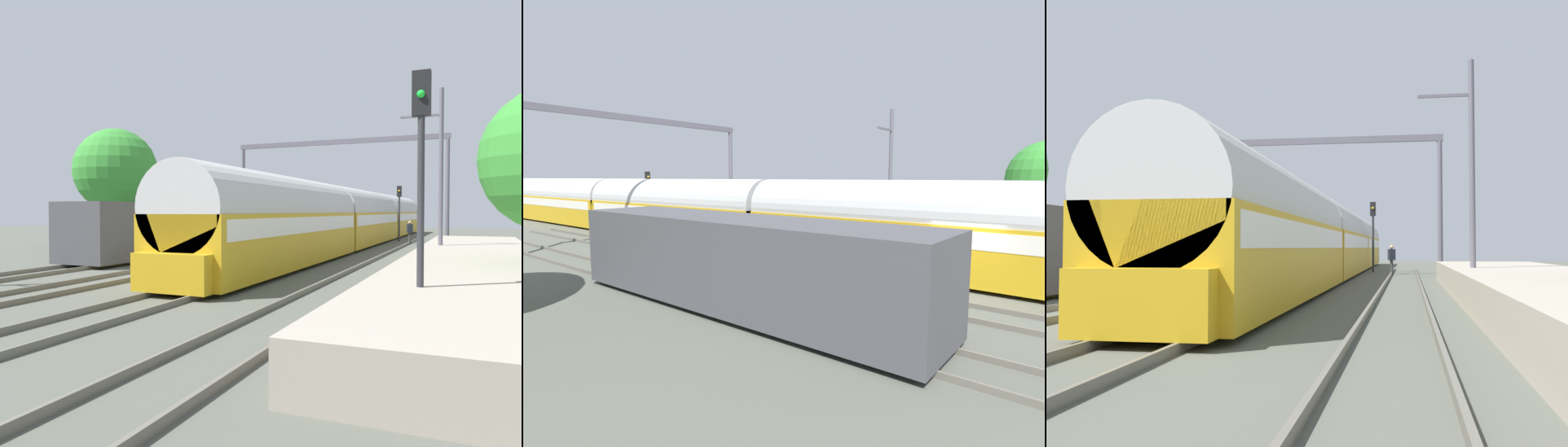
{
  "view_description": "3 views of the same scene",
  "coord_description": "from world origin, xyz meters",
  "views": [
    {
      "loc": [
        9.77,
        -17.58,
        2.43
      ],
      "look_at": [
        1.94,
        0.44,
        1.96
      ],
      "focal_mm": 34.46,
      "sensor_mm": 36.0,
      "label": 1
    },
    {
      "loc": [
        -14.82,
        -4.03,
        4.1
      ],
      "look_at": [
        0.19,
        7.98,
        1.94
      ],
      "focal_mm": 28.58,
      "sensor_mm": 36.0,
      "label": 2
    },
    {
      "loc": [
        6.06,
        -14.74,
        1.58
      ],
      "look_at": [
        0.97,
        15.99,
        2.82
      ],
      "focal_mm": 41.88,
      "sensor_mm": 36.0,
      "label": 3
    }
  ],
  "objects": [
    {
      "name": "track_east",
      "position": [
        1.94,
        0.0,
        0.08
      ],
      "size": [
        1.52,
        60.0,
        0.16
      ],
      "color": "#646056",
      "rests_on": "ground"
    },
    {
      "name": "track_west",
      "position": [
        -1.94,
        0.0,
        0.08
      ],
      "size": [
        1.52,
        60.0,
        0.16
      ],
      "color": "#646056",
      "rests_on": "ground"
    },
    {
      "name": "passenger_train",
      "position": [
        1.94,
        18.72,
        1.97
      ],
      "size": [
        2.93,
        49.2,
        3.82
      ],
      "color": "gold",
      "rests_on": "ground"
    },
    {
      "name": "person_crossing",
      "position": [
        5.13,
        21.04,
        1.03
      ],
      "size": [
        0.47,
        0.4,
        1.73
      ],
      "rotation": [
        0.0,
        0.0,
        0.47
      ],
      "color": "#3C3C3C",
      "rests_on": "ground"
    },
    {
      "name": "track_far_west",
      "position": [
        -5.83,
        0.0,
        0.08
      ],
      "size": [
        1.52,
        60.0,
        0.16
      ],
      "color": "#646056",
      "rests_on": "ground"
    },
    {
      "name": "platform",
      "position": [
        9.65,
        2.0,
        0.45
      ],
      "size": [
        4.4,
        28.0,
        0.9
      ],
      "color": "#A39989",
      "rests_on": "ground"
    },
    {
      "name": "catenary_gantry",
      "position": [
        0.0,
        19.38,
        5.88
      ],
      "size": [
        16.06,
        0.28,
        7.86
      ],
      "color": "#5C5967",
      "rests_on": "ground"
    },
    {
      "name": "tree_west_background",
      "position": [
        -13.33,
        10.28,
        5.29
      ],
      "size": [
        5.74,
        5.74,
        8.17
      ],
      "color": "#4C3826",
      "rests_on": "ground"
    },
    {
      "name": "catenary_pole_east_mid",
      "position": [
        8.18,
        6.4,
        4.15
      ],
      "size": [
        1.9,
        0.2,
        8.0
      ],
      "color": "#5C5967",
      "rests_on": "ground"
    },
    {
      "name": "railway_signal_near",
      "position": [
        8.71,
        -7.03,
        3.35
      ],
      "size": [
        0.36,
        0.3,
        5.26
      ],
      "color": "#2D2D33",
      "rests_on": "ground"
    },
    {
      "name": "railway_signal_far",
      "position": [
        3.86,
        24.52,
        2.93
      ],
      "size": [
        0.36,
        0.3,
        4.52
      ],
      "color": "#2D2D33",
      "rests_on": "ground"
    },
    {
      "name": "track_far_east",
      "position": [
        5.83,
        0.0,
        0.08
      ],
      "size": [
        1.52,
        60.0,
        0.16
      ],
      "color": "#646056",
      "rests_on": "ground"
    },
    {
      "name": "freight_car",
      "position": [
        -5.83,
        5.06,
        1.47
      ],
      "size": [
        2.8,
        13.0,
        2.7
      ],
      "color": "#47474C",
      "rests_on": "ground"
    },
    {
      "name": "ground",
      "position": [
        0.0,
        0.0,
        0.0
      ],
      "size": [
        120.0,
        120.0,
        0.0
      ],
      "primitive_type": "plane",
      "color": "#53564D"
    }
  ]
}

